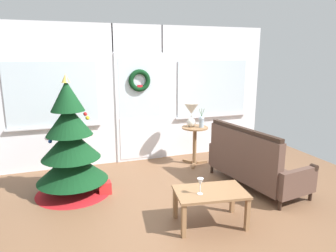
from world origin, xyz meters
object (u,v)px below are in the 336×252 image
at_px(christmas_tree, 71,150).
at_px(settee_sofa, 252,163).
at_px(coffee_table, 210,196).
at_px(gift_box, 105,187).
at_px(side_table, 195,138).
at_px(flower_vase, 201,121).
at_px(table_lamp, 191,112).
at_px(wine_glass, 200,183).

bearing_deg(christmas_tree, settee_sofa, -14.57).
bearing_deg(coffee_table, gift_box, 130.22).
bearing_deg(settee_sofa, coffee_table, -144.94).
relative_size(settee_sofa, gift_box, 9.57).
height_order(side_table, coffee_table, side_table).
bearing_deg(gift_box, side_table, 22.01).
distance_m(christmas_tree, side_table, 2.28).
bearing_deg(flower_vase, side_table, 149.04).
bearing_deg(table_lamp, side_table, -33.69).
distance_m(flower_vase, coffee_table, 2.14).
xyz_separation_m(table_lamp, coffee_table, (-0.63, -2.03, -0.64)).
bearing_deg(gift_box, flower_vase, 19.31).
xyz_separation_m(christmas_tree, side_table, (2.21, 0.54, -0.16)).
bearing_deg(wine_glass, table_lamp, 69.28).
bearing_deg(side_table, coffee_table, -109.05).
xyz_separation_m(christmas_tree, settee_sofa, (2.62, -0.68, -0.29)).
bearing_deg(side_table, christmas_tree, -166.29).
relative_size(settee_sofa, side_table, 2.40).
relative_size(christmas_tree, settee_sofa, 1.02).
bearing_deg(gift_box, table_lamp, 23.83).
distance_m(coffee_table, gift_box, 1.70).
distance_m(settee_sofa, coffee_table, 1.35).
height_order(christmas_tree, table_lamp, christmas_tree).
xyz_separation_m(coffee_table, wine_glass, (-0.15, -0.04, 0.21)).
distance_m(side_table, wine_glass, 2.20).
distance_m(side_table, flower_vase, 0.35).
bearing_deg(gift_box, christmas_tree, 157.87).
bearing_deg(christmas_tree, wine_glass, -47.57).
bearing_deg(wine_glass, christmas_tree, 132.43).
xyz_separation_m(wine_glass, gift_box, (-0.93, 1.31, -0.48)).
bearing_deg(flower_vase, settee_sofa, -74.77).
xyz_separation_m(side_table, table_lamp, (-0.06, 0.04, 0.49)).
height_order(christmas_tree, side_table, christmas_tree).
height_order(side_table, table_lamp, table_lamp).
height_order(settee_sofa, table_lamp, table_lamp).
relative_size(christmas_tree, flower_vase, 5.02).
distance_m(christmas_tree, coffee_table, 2.12).
height_order(christmas_tree, gift_box, christmas_tree).
height_order(settee_sofa, flower_vase, flower_vase).
relative_size(flower_vase, gift_box, 1.95).
height_order(settee_sofa, coffee_table, settee_sofa).
xyz_separation_m(settee_sofa, flower_vase, (-0.32, 1.16, 0.46)).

